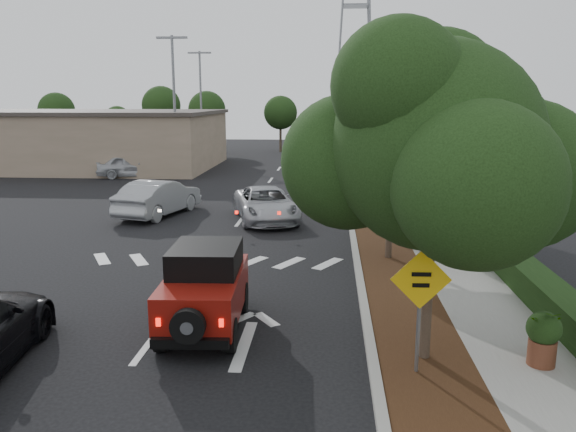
# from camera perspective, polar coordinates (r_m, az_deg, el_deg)

# --- Properties ---
(ground) EXTENTS (120.00, 120.00, 0.00)m
(ground) POSITION_cam_1_polar(r_m,az_deg,el_deg) (12.43, -13.84, -12.33)
(ground) COLOR black
(ground) RESTS_ON ground
(curb) EXTENTS (0.20, 70.00, 0.15)m
(curb) POSITION_cam_1_polar(r_m,az_deg,el_deg) (23.30, 6.36, -0.50)
(curb) COLOR #9E9B93
(curb) RESTS_ON ground
(planting_strip) EXTENTS (1.80, 70.00, 0.12)m
(planting_strip) POSITION_cam_1_polar(r_m,az_deg,el_deg) (23.36, 8.82, -0.57)
(planting_strip) COLOR black
(planting_strip) RESTS_ON ground
(sidewalk) EXTENTS (2.00, 70.00, 0.12)m
(sidewalk) POSITION_cam_1_polar(r_m,az_deg,el_deg) (23.59, 13.42, -0.63)
(sidewalk) COLOR gray
(sidewalk) RESTS_ON ground
(hedge) EXTENTS (0.80, 70.00, 0.80)m
(hedge) POSITION_cam_1_polar(r_m,az_deg,el_deg) (23.78, 16.79, 0.12)
(hedge) COLOR black
(hedge) RESTS_ON ground
(commercial_building) EXTENTS (22.00, 12.00, 4.00)m
(commercial_building) POSITION_cam_1_polar(r_m,az_deg,el_deg) (45.37, -21.65, 7.18)
(commercial_building) COLOR #86745C
(commercial_building) RESTS_ON ground
(transmission_tower) EXTENTS (7.00, 4.00, 28.00)m
(transmission_tower) POSITION_cam_1_polar(r_m,az_deg,el_deg) (59.01, 6.55, 6.86)
(transmission_tower) COLOR slate
(transmission_tower) RESTS_ON ground
(street_tree_near) EXTENTS (3.80, 3.80, 5.92)m
(street_tree_near) POSITION_cam_1_polar(r_m,az_deg,el_deg) (11.56, 13.63, -14.23)
(street_tree_near) COLOR black
(street_tree_near) RESTS_ON ground
(street_tree_mid) EXTENTS (3.20, 3.20, 5.32)m
(street_tree_mid) POSITION_cam_1_polar(r_m,az_deg,el_deg) (18.06, 10.13, -4.49)
(street_tree_mid) COLOR black
(street_tree_mid) RESTS_ON ground
(street_tree_far) EXTENTS (3.40, 3.40, 5.62)m
(street_tree_far) POSITION_cam_1_polar(r_m,az_deg,el_deg) (24.34, 8.63, -0.20)
(street_tree_far) COLOR black
(street_tree_far) RESTS_ON ground
(light_pole_a) EXTENTS (2.00, 0.22, 9.00)m
(light_pole_a) POSITION_cam_1_polar(r_m,az_deg,el_deg) (38.47, -11.17, 4.10)
(light_pole_a) COLOR slate
(light_pole_a) RESTS_ON ground
(light_pole_b) EXTENTS (2.00, 0.22, 9.00)m
(light_pole_b) POSITION_cam_1_polar(r_m,az_deg,el_deg) (50.28, -8.66, 5.96)
(light_pole_b) COLOR slate
(light_pole_b) RESTS_ON ground
(red_jeep) EXTENTS (1.76, 3.67, 1.85)m
(red_jeep) POSITION_cam_1_polar(r_m,az_deg,el_deg) (12.66, -8.34, -7.09)
(red_jeep) COLOR black
(red_jeep) RESTS_ON ground
(silver_suv_ahead) EXTENTS (3.54, 5.39, 1.38)m
(silver_suv_ahead) POSITION_cam_1_polar(r_m,az_deg,el_deg) (23.51, -2.28, 1.21)
(silver_suv_ahead) COLOR #ADAFB5
(silver_suv_ahead) RESTS_ON ground
(silver_sedan_oncoming) EXTENTS (2.82, 5.04, 1.57)m
(silver_sedan_oncoming) POSITION_cam_1_polar(r_m,az_deg,el_deg) (25.16, -12.99, 1.84)
(silver_sedan_oncoming) COLOR #989A9F
(silver_sedan_oncoming) RESTS_ON ground
(parked_suv) EXTENTS (4.72, 2.78, 1.51)m
(parked_suv) POSITION_cam_1_polar(r_m,az_deg,el_deg) (37.92, -15.55, 4.93)
(parked_suv) COLOR #B6B9BF
(parked_suv) RESTS_ON ground
(speed_hump_sign) EXTENTS (1.08, 0.10, 2.31)m
(speed_hump_sign) POSITION_cam_1_polar(r_m,az_deg,el_deg) (10.33, 13.27, -7.80)
(speed_hump_sign) COLOR slate
(speed_hump_sign) RESTS_ON ground
(terracotta_planter) EXTENTS (0.64, 0.64, 1.11)m
(terracotta_planter) POSITION_cam_1_polar(r_m,az_deg,el_deg) (11.64, 24.53, -10.78)
(terracotta_planter) COLOR brown
(terracotta_planter) RESTS_ON ground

